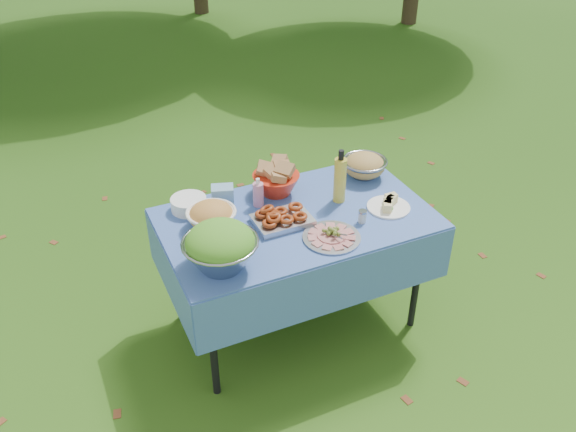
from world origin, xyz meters
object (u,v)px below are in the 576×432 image
object	(u,v)px
salad_bowl	(220,247)
charcuterie_platter	(332,233)
picnic_table	(296,272)
oil_bottle	(340,176)
bread_bowl	(276,179)
pasta_bowl_steel	(364,165)
plate_stack	(189,204)

from	to	relation	value
salad_bowl	charcuterie_platter	world-z (taller)	salad_bowl
picnic_table	oil_bottle	size ratio (longest dim) A/B	4.60
bread_bowl	pasta_bowl_steel	bearing A→B (deg)	-4.09
charcuterie_platter	picnic_table	bearing A→B (deg)	107.59
plate_stack	bread_bowl	size ratio (longest dim) A/B	0.73
oil_bottle	bread_bowl	bearing A→B (deg)	141.94
bread_bowl	plate_stack	bearing A→B (deg)	175.87
bread_bowl	oil_bottle	bearing A→B (deg)	-38.06
charcuterie_platter	salad_bowl	bearing A→B (deg)	178.63
picnic_table	oil_bottle	xyz separation A→B (m)	(0.29, 0.06, 0.54)
picnic_table	plate_stack	bearing A→B (deg)	147.74
plate_stack	bread_bowl	bearing A→B (deg)	-4.13
salad_bowl	pasta_bowl_steel	bearing A→B (deg)	24.01
pasta_bowl_steel	charcuterie_platter	xyz separation A→B (m)	(-0.48, -0.50, -0.04)
picnic_table	salad_bowl	bearing A→B (deg)	-155.31
plate_stack	charcuterie_platter	size ratio (longest dim) A/B	0.65
picnic_table	oil_bottle	bearing A→B (deg)	11.31
plate_stack	bread_bowl	distance (m)	0.52
charcuterie_platter	oil_bottle	distance (m)	0.39
picnic_table	bread_bowl	world-z (taller)	bread_bowl
pasta_bowl_steel	oil_bottle	distance (m)	0.34
salad_bowl	charcuterie_platter	xyz separation A→B (m)	(0.60, -0.01, -0.09)
charcuterie_platter	pasta_bowl_steel	bearing A→B (deg)	45.60
picnic_table	salad_bowl	size ratio (longest dim) A/B	3.99
plate_stack	charcuterie_platter	bearing A→B (deg)	-44.21
salad_bowl	pasta_bowl_steel	distance (m)	1.18
oil_bottle	charcuterie_platter	bearing A→B (deg)	-124.38
bread_bowl	oil_bottle	world-z (taller)	oil_bottle
bread_bowl	salad_bowl	bearing A→B (deg)	-134.84
oil_bottle	pasta_bowl_steel	bearing A→B (deg)	34.22
charcuterie_platter	oil_bottle	size ratio (longest dim) A/B	0.95
charcuterie_platter	bread_bowl	bearing A→B (deg)	98.18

